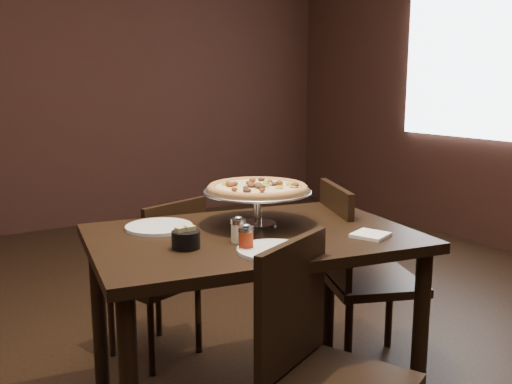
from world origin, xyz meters
TOP-DOWN VIEW (x-y plane):
  - room at (0.06, 0.03)m, footprint 6.04×7.04m
  - dining_table at (-0.00, -0.09)m, footprint 1.37×1.03m
  - pizza_stand at (0.09, 0.02)m, footprint 0.45×0.45m
  - parmesan_shaker at (-0.12, -0.17)m, footprint 0.06×0.06m
  - pepper_flake_shaker at (-0.15, -0.27)m, footprint 0.06×0.06m
  - packet_caddy at (-0.31, -0.13)m, footprint 0.10×0.10m
  - napkin_stack at (0.35, -0.38)m, footprint 0.16×0.16m
  - plate_left at (-0.29, 0.18)m, footprint 0.27×0.27m
  - plate_near at (-0.08, -0.34)m, footprint 0.25×0.25m
  - serving_spatula at (0.15, -0.12)m, footprint 0.17×0.17m
  - chair_far at (-0.12, 0.56)m, footprint 0.48×0.48m
  - chair_near at (-0.08, -0.63)m, footprint 0.54×0.54m
  - chair_side at (0.63, -0.01)m, footprint 0.55×0.55m

SIDE VIEW (x-z plane):
  - chair_far at x=-0.12m, z-range 0.04..0.85m
  - chair_near at x=-0.08m, z-range 0.04..0.91m
  - chair_side at x=0.63m, z-range 0.04..0.94m
  - dining_table at x=0.00m, z-range 0.29..1.07m
  - plate_near at x=-0.08m, z-range 0.78..0.79m
  - napkin_stack at x=0.35m, z-range 0.78..0.79m
  - plate_left at x=-0.29m, z-range 0.78..0.79m
  - packet_caddy at x=-0.31m, z-range 0.77..0.85m
  - pepper_flake_shaker at x=-0.15m, z-range 0.78..0.88m
  - parmesan_shaker at x=-0.12m, z-range 0.78..0.88m
  - serving_spatula at x=0.15m, z-range 0.92..0.94m
  - pizza_stand at x=0.09m, z-range 0.84..1.03m
  - room at x=0.06m, z-range -0.02..2.82m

